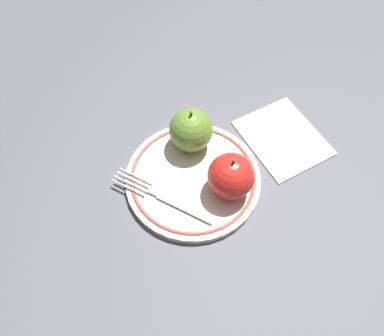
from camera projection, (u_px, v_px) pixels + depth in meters
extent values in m
plane|color=#51525C|center=(193.00, 181.00, 0.63)|extent=(2.00, 2.00, 0.00)
cylinder|color=silver|center=(192.00, 177.00, 0.62)|extent=(0.22, 0.22, 0.01)
torus|color=#A6493A|center=(192.00, 175.00, 0.62)|extent=(0.21, 0.21, 0.01)
sphere|color=olive|center=(191.00, 130.00, 0.62)|extent=(0.07, 0.07, 0.07)
cylinder|color=brown|center=(191.00, 114.00, 0.58)|extent=(0.00, 0.00, 0.01)
sphere|color=red|center=(231.00, 176.00, 0.57)|extent=(0.07, 0.07, 0.07)
cylinder|color=brown|center=(233.00, 162.00, 0.54)|extent=(0.00, 0.00, 0.01)
cube|color=silver|center=(185.00, 207.00, 0.58)|extent=(0.09, 0.07, 0.00)
cube|color=silver|center=(153.00, 192.00, 0.60)|extent=(0.02, 0.02, 0.00)
cube|color=silver|center=(136.00, 176.00, 0.61)|extent=(0.05, 0.04, 0.00)
cube|color=silver|center=(133.00, 180.00, 0.61)|extent=(0.05, 0.04, 0.00)
cube|color=silver|center=(131.00, 184.00, 0.60)|extent=(0.05, 0.04, 0.00)
cube|color=silver|center=(128.00, 188.00, 0.60)|extent=(0.05, 0.04, 0.00)
cube|color=beige|center=(283.00, 137.00, 0.67)|extent=(0.16, 0.13, 0.01)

